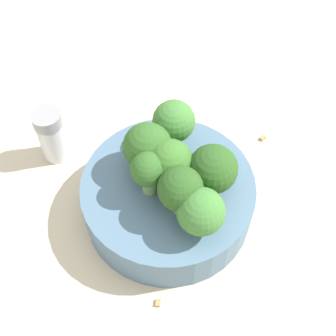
# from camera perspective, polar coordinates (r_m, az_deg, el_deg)

# --- Properties ---
(ground_plane) EXTENTS (3.00, 3.00, 0.00)m
(ground_plane) POSITION_cam_1_polar(r_m,az_deg,el_deg) (0.50, -0.00, -5.09)
(ground_plane) COLOR beige
(bowl) EXTENTS (0.17, 0.17, 0.05)m
(bowl) POSITION_cam_1_polar(r_m,az_deg,el_deg) (0.48, -0.00, -3.65)
(bowl) COLOR slate
(bowl) RESTS_ON ground_plane
(broccoli_floret_0) EXTENTS (0.04, 0.04, 0.06)m
(broccoli_floret_0) POSITION_cam_1_polar(r_m,az_deg,el_deg) (0.41, 1.51, -2.63)
(broccoli_floret_0) COLOR #84AD66
(broccoli_floret_0) RESTS_ON bowl
(broccoli_floret_1) EXTENTS (0.03, 0.03, 0.05)m
(broccoli_floret_1) POSITION_cam_1_polar(r_m,az_deg,el_deg) (0.43, -2.43, -0.35)
(broccoli_floret_1) COLOR #7A9E5B
(broccoli_floret_1) RESTS_ON bowl
(broccoli_floret_2) EXTENTS (0.05, 0.05, 0.05)m
(broccoli_floret_2) POSITION_cam_1_polar(r_m,az_deg,el_deg) (0.44, 5.47, -0.20)
(broccoli_floret_2) COLOR #7A9E5B
(broccoli_floret_2) RESTS_ON bowl
(broccoli_floret_3) EXTENTS (0.04, 0.04, 0.05)m
(broccoli_floret_3) POSITION_cam_1_polar(r_m,az_deg,el_deg) (0.41, 4.02, -5.40)
(broccoli_floret_3) COLOR #84AD66
(broccoli_floret_3) RESTS_ON bowl
(broccoli_floret_4) EXTENTS (0.05, 0.05, 0.06)m
(broccoli_floret_4) POSITION_cam_1_polar(r_m,az_deg,el_deg) (0.45, -2.50, 2.48)
(broccoli_floret_4) COLOR #7A9E5B
(broccoli_floret_4) RESTS_ON bowl
(broccoli_floret_5) EXTENTS (0.04, 0.04, 0.05)m
(broccoli_floret_5) POSITION_cam_1_polar(r_m,az_deg,el_deg) (0.44, 0.47, 0.52)
(broccoli_floret_5) COLOR #7A9E5B
(broccoli_floret_5) RESTS_ON bowl
(broccoli_floret_6) EXTENTS (0.04, 0.04, 0.05)m
(broccoli_floret_6) POSITION_cam_1_polar(r_m,az_deg,el_deg) (0.47, 0.71, 5.62)
(broccoli_floret_6) COLOR #8EB770
(broccoli_floret_6) RESTS_ON bowl
(pepper_shaker) EXTENTS (0.03, 0.03, 0.07)m
(pepper_shaker) POSITION_cam_1_polar(r_m,az_deg,el_deg) (0.53, -14.01, 3.92)
(pepper_shaker) COLOR silver
(pepper_shaker) RESTS_ON ground_plane
(almond_crumb_0) EXTENTS (0.01, 0.01, 0.01)m
(almond_crumb_0) POSITION_cam_1_polar(r_m,az_deg,el_deg) (0.56, 11.51, 3.72)
(almond_crumb_0) COLOR #AD7F4C
(almond_crumb_0) RESTS_ON ground_plane
(almond_crumb_1) EXTENTS (0.01, 0.01, 0.01)m
(almond_crumb_1) POSITION_cam_1_polar(r_m,az_deg,el_deg) (0.45, -1.24, -16.04)
(almond_crumb_1) COLOR #AD7F4C
(almond_crumb_1) RESTS_ON ground_plane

